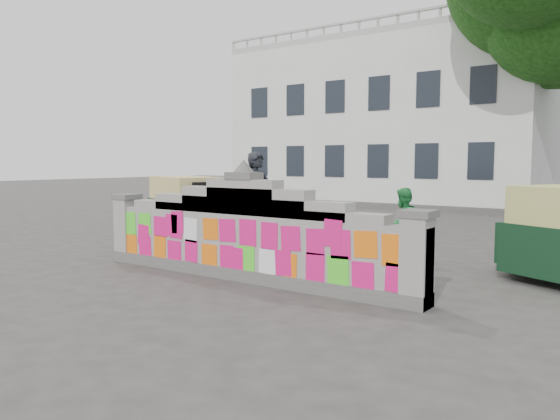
% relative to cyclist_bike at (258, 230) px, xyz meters
% --- Properties ---
extents(ground, '(100.00, 100.00, 0.00)m').
position_rel_cyclist_bike_xyz_m(ground, '(1.10, -1.75, -0.57)').
color(ground, '#383533').
rests_on(ground, ground).
extents(parapet_wall, '(6.48, 0.44, 2.01)m').
position_rel_cyclist_bike_xyz_m(parapet_wall, '(1.10, -1.75, 0.18)').
color(parapet_wall, '#4C4C49').
rests_on(parapet_wall, ground).
extents(building, '(16.00, 10.00, 8.90)m').
position_rel_cyclist_bike_xyz_m(building, '(-5.90, 20.24, 3.45)').
color(building, silver).
rests_on(building, ground).
extents(cyclist_bike, '(2.25, 1.11, 1.13)m').
position_rel_cyclist_bike_xyz_m(cyclist_bike, '(0.00, 0.00, 0.00)').
color(cyclist_bike, black).
rests_on(cyclist_bike, ground).
extents(cyclist_rider, '(0.57, 0.77, 1.92)m').
position_rel_cyclist_bike_xyz_m(cyclist_rider, '(0.00, 0.00, 0.39)').
color(cyclist_rider, black).
rests_on(cyclist_rider, ground).
extents(pedestrian, '(0.55, 0.71, 1.45)m').
position_rel_cyclist_bike_xyz_m(pedestrian, '(2.50, 1.53, 0.16)').
color(pedestrian, green).
rests_on(pedestrian, ground).
extents(rickshaw_left, '(2.91, 2.11, 1.57)m').
position_rel_cyclist_bike_xyz_m(rickshaw_left, '(-3.70, 1.64, 0.25)').
color(rickshaw_left, black).
rests_on(rickshaw_left, ground).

